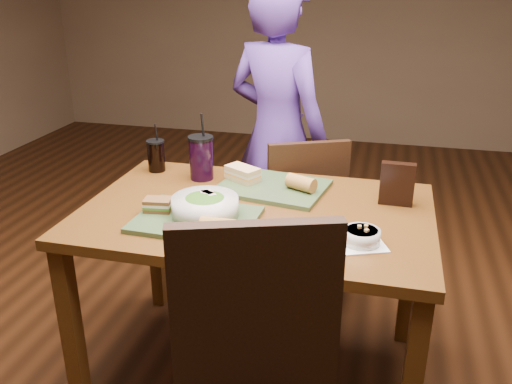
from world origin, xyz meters
TOP-DOWN VIEW (x-y plane):
  - ground at (0.00, 0.00)m, footprint 6.00×6.00m
  - dining_table at (0.00, 0.00)m, footprint 1.30×0.85m
  - chair_far at (0.12, 0.60)m, footprint 0.50×0.51m
  - diner at (-0.10, 0.87)m, footprint 0.67×0.56m
  - tray_near at (-0.18, -0.16)m, footprint 0.43×0.33m
  - tray_far at (0.02, 0.21)m, footprint 0.47×0.38m
  - salad_bowl at (-0.15, -0.14)m, footprint 0.24×0.24m
  - soup_bowl at (0.40, -0.19)m, footprint 0.19×0.19m
  - sandwich_near at (-0.33, -0.14)m, footprint 0.11×0.08m
  - sandwich_far at (-0.12, 0.24)m, footprint 0.16×0.14m
  - baguette_near at (-0.06, -0.27)m, footprint 0.12×0.06m
  - baguette_far at (0.14, 0.19)m, footprint 0.13×0.10m
  - cup_cola at (-0.53, 0.30)m, footprint 0.08×0.08m
  - cup_berry at (-0.31, 0.26)m, footprint 0.11×0.11m
  - chip_bag at (0.51, 0.18)m, footprint 0.13×0.04m

SIDE VIEW (x-z plane):
  - ground at x=0.00m, z-range 0.00..0.00m
  - chair_far at x=0.12m, z-range 0.05..0.92m
  - dining_table at x=0.00m, z-range 0.28..1.03m
  - tray_near at x=-0.18m, z-range 0.75..0.77m
  - tray_far at x=0.02m, z-range 0.75..0.77m
  - soup_bowl at x=0.40m, z-range 0.75..0.81m
  - diner at x=-0.10m, z-range 0.00..1.57m
  - sandwich_near at x=-0.33m, z-range 0.77..0.81m
  - sandwich_far at x=-0.12m, z-range 0.77..0.82m
  - baguette_near at x=-0.06m, z-range 0.77..0.83m
  - baguette_far at x=0.14m, z-range 0.77..0.83m
  - salad_bowl at x=-0.15m, z-range 0.77..0.85m
  - cup_cola at x=-0.53m, z-range 0.71..0.93m
  - chip_bag at x=0.51m, z-range 0.75..0.92m
  - cup_berry at x=-0.31m, z-range 0.70..0.99m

